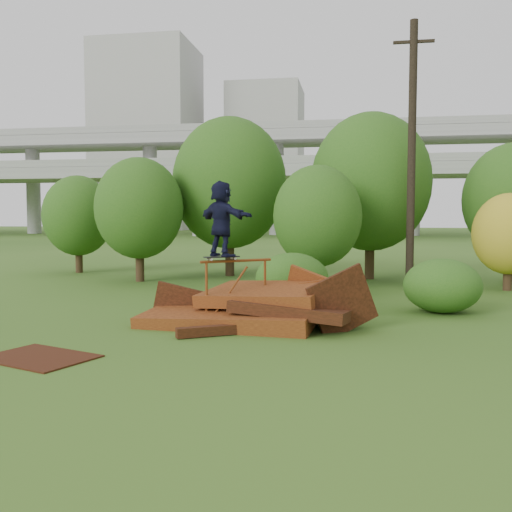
% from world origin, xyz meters
% --- Properties ---
extents(ground, '(240.00, 240.00, 0.00)m').
position_xyz_m(ground, '(0.00, 0.00, 0.00)').
color(ground, '#2D5116').
rests_on(ground, ground).
extents(scrap_pile, '(5.51, 3.46, 1.76)m').
position_xyz_m(scrap_pile, '(-0.84, 1.79, 0.36)').
color(scrap_pile, '#461D0C').
rests_on(scrap_pile, ground).
extents(grind_rail, '(1.51, 1.16, 1.52)m').
position_xyz_m(grind_rail, '(-1.26, 1.92, 1.05)').
color(grind_rail, brown).
rests_on(grind_rail, ground).
extents(skateboard, '(0.81, 0.69, 0.09)m').
position_xyz_m(skateboard, '(-1.56, 1.69, 1.59)').
color(skateboard, black).
rests_on(skateboard, grind_rail).
extents(skater, '(1.63, 1.37, 1.76)m').
position_xyz_m(skater, '(-1.56, 1.69, 2.49)').
color(skater, black).
rests_on(skater, skateboard).
extents(flat_plate, '(2.23, 1.91, 0.03)m').
position_xyz_m(flat_plate, '(-4.06, -2.02, 0.01)').
color(flat_plate, '#39190C').
rests_on(flat_plate, ground).
extents(tree_0, '(3.41, 3.41, 4.82)m').
position_xyz_m(tree_0, '(-6.74, 9.77, 2.85)').
color(tree_0, black).
rests_on(tree_0, ground).
extents(tree_1, '(4.83, 4.83, 6.72)m').
position_xyz_m(tree_1, '(-3.74, 12.45, 3.94)').
color(tree_1, black).
rests_on(tree_1, ground).
extents(tree_2, '(3.05, 3.05, 4.30)m').
position_xyz_m(tree_2, '(0.23, 8.40, 2.54)').
color(tree_2, black).
rests_on(tree_2, ground).
extents(tree_3, '(4.82, 4.82, 6.68)m').
position_xyz_m(tree_3, '(2.12, 12.17, 3.91)').
color(tree_3, black).
rests_on(tree_3, ground).
extents(tree_4, '(2.41, 2.41, 3.33)m').
position_xyz_m(tree_4, '(6.68, 9.30, 1.94)').
color(tree_4, black).
rests_on(tree_4, ground).
extents(tree_6, '(3.13, 3.13, 4.37)m').
position_xyz_m(tree_6, '(-10.73, 12.61, 2.56)').
color(tree_6, black).
rests_on(tree_6, ground).
extents(shrub_left, '(2.14, 1.98, 1.48)m').
position_xyz_m(shrub_left, '(-0.29, 5.22, 0.74)').
color(shrub_left, '#144111').
rests_on(shrub_left, ground).
extents(shrub_right, '(2.03, 1.86, 1.44)m').
position_xyz_m(shrub_right, '(3.79, 4.23, 0.72)').
color(shrub_right, '#144111').
rests_on(shrub_right, ground).
extents(utility_pole, '(1.40, 0.28, 9.34)m').
position_xyz_m(utility_pole, '(3.45, 9.61, 4.74)').
color(utility_pole, black).
rests_on(utility_pole, ground).
extents(freeway_overpass, '(160.00, 15.00, 13.70)m').
position_xyz_m(freeway_overpass, '(0.00, 62.92, 10.32)').
color(freeway_overpass, gray).
rests_on(freeway_overpass, ground).
extents(building_left, '(18.00, 16.00, 35.00)m').
position_xyz_m(building_left, '(-38.00, 95.00, 17.50)').
color(building_left, '#9E9E99').
rests_on(building_left, ground).
extents(building_right, '(14.00, 14.00, 28.00)m').
position_xyz_m(building_right, '(-16.00, 102.00, 14.00)').
color(building_right, '#9E9E99').
rests_on(building_right, ground).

